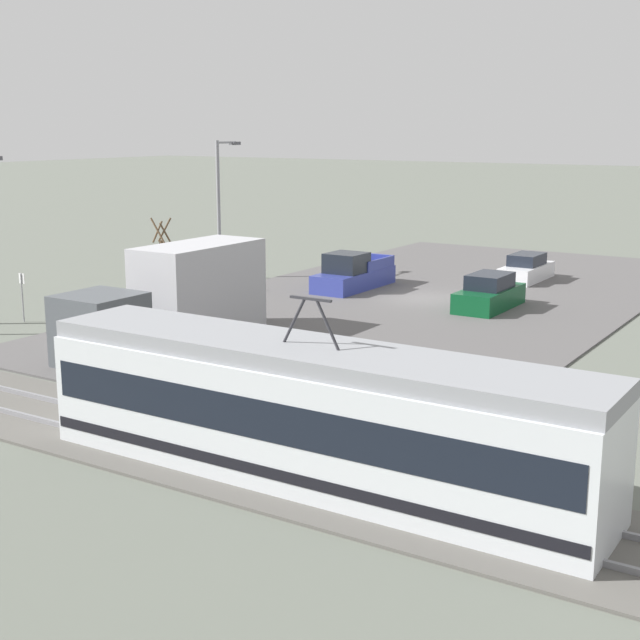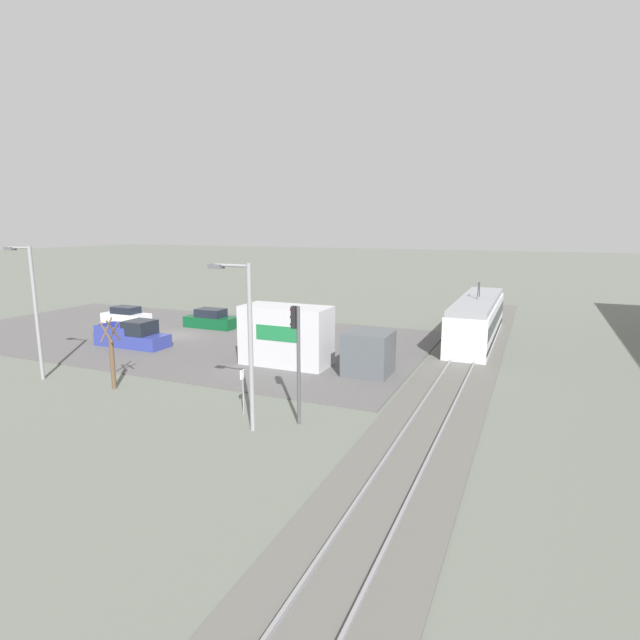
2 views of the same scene
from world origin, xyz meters
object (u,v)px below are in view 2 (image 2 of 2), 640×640
(sedan_car_1, at_px, (126,316))
(no_parking_sign, at_px, (243,387))
(sedan_car_0, at_px, (211,320))
(box_truck, at_px, (305,339))
(street_tree, at_px, (112,357))
(traffic_light_pole, at_px, (297,349))
(street_lamp_near_crossing, at_px, (246,334))
(light_rail_tram, at_px, (477,320))
(pickup_truck, at_px, (134,336))
(street_lamp_mid_block, at_px, (32,303))

(sedan_car_1, relative_size, no_parking_sign, 2.08)
(sedan_car_0, distance_m, sedan_car_1, 8.35)
(box_truck, height_order, street_tree, street_tree)
(no_parking_sign, bearing_deg, sedan_car_1, -124.41)
(sedan_car_0, relative_size, street_tree, 1.18)
(sedan_car_0, xyz_separation_m, no_parking_sign, (15.86, 13.14, 0.56))
(traffic_light_pole, bearing_deg, street_lamp_near_crossing, -49.10)
(traffic_light_pole, xyz_separation_m, street_tree, (-0.42, -11.09, -1.65))
(sedan_car_1, height_order, street_lamp_near_crossing, street_lamp_near_crossing)
(light_rail_tram, distance_m, street_lamp_near_crossing, 22.59)
(light_rail_tram, height_order, no_parking_sign, light_rail_tram)
(light_rail_tram, xyz_separation_m, street_lamp_near_crossing, (21.35, -6.94, 2.51))
(traffic_light_pole, bearing_deg, sedan_car_0, -134.91)
(light_rail_tram, relative_size, sedan_car_1, 3.20)
(pickup_truck, bearing_deg, box_truck, 90.52)
(street_lamp_near_crossing, bearing_deg, sedan_car_0, -140.47)
(street_tree, bearing_deg, sedan_car_0, -162.65)
(sedan_car_0, bearing_deg, street_tree, -162.65)
(sedan_car_0, distance_m, traffic_light_pole, 22.62)
(box_truck, bearing_deg, traffic_light_pole, 22.95)
(light_rail_tram, height_order, pickup_truck, light_rail_tram)
(sedan_car_0, distance_m, no_parking_sign, 20.60)
(traffic_light_pole, relative_size, street_tree, 1.37)
(sedan_car_1, relative_size, street_lamp_near_crossing, 0.62)
(box_truck, height_order, no_parking_sign, box_truck)
(street_tree, relative_size, street_lamp_mid_block, 0.51)
(pickup_truck, relative_size, no_parking_sign, 2.57)
(sedan_car_1, bearing_deg, pickup_truck, -132.61)
(sedan_car_1, xyz_separation_m, street_tree, (14.25, 13.09, 1.05))
(street_lamp_mid_block, relative_size, no_parking_sign, 3.54)
(sedan_car_1, xyz_separation_m, street_lamp_mid_block, (14.60, 7.88, 3.69))
(light_rail_tram, bearing_deg, sedan_car_1, -79.90)
(street_lamp_mid_block, height_order, no_parking_sign, street_lamp_mid_block)
(light_rail_tram, relative_size, pickup_truck, 2.59)
(light_rail_tram, height_order, traffic_light_pole, traffic_light_pole)
(street_tree, xyz_separation_m, street_lamp_mid_block, (0.35, -5.21, 2.63))
(street_lamp_mid_block, bearing_deg, sedan_car_1, -151.66)
(no_parking_sign, bearing_deg, street_tree, -92.86)
(box_truck, distance_m, street_lamp_near_crossing, 10.03)
(traffic_light_pole, xyz_separation_m, street_lamp_near_crossing, (1.42, -1.65, 0.76))
(light_rail_tram, xyz_separation_m, box_truck, (11.77, -8.75, 0.13))
(box_truck, distance_m, no_parking_sign, 8.18)
(pickup_truck, height_order, street_lamp_near_crossing, street_lamp_near_crossing)
(pickup_truck, xyz_separation_m, sedan_car_1, (-6.64, -7.22, -0.13))
(light_rail_tram, xyz_separation_m, street_tree, (19.50, -16.38, 0.09))
(pickup_truck, xyz_separation_m, traffic_light_pole, (8.03, 16.96, 2.58))
(street_lamp_mid_block, bearing_deg, street_tree, 93.89)
(light_rail_tram, height_order, box_truck, light_rail_tram)
(sedan_car_1, bearing_deg, light_rail_tram, -79.90)
(pickup_truck, xyz_separation_m, sedan_car_0, (-7.84, 1.05, -0.06))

